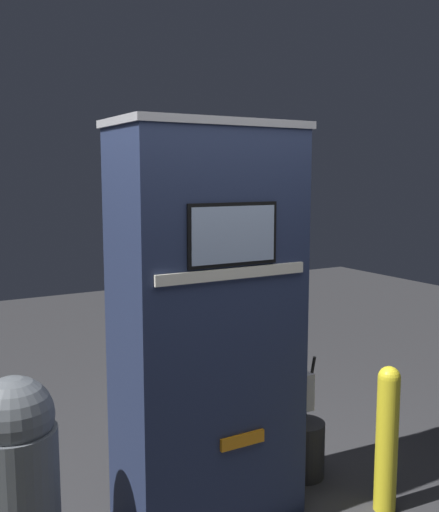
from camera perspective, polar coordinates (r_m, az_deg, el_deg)
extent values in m
cube|color=#232D4C|center=(3.52, -1.12, -16.47)|extent=(0.99, 0.52, 0.98)
cube|color=#232D4C|center=(3.23, -1.17, 1.42)|extent=(0.99, 0.52, 1.19)
cube|color=#99999E|center=(3.22, -1.20, 12.38)|extent=(1.02, 0.55, 0.04)
cube|color=black|center=(2.99, 1.32, 2.07)|extent=(0.52, 0.01, 0.32)
cube|color=#9EB2D1|center=(2.99, 1.39, 2.06)|extent=(0.48, 0.01, 0.28)
cube|color=silver|center=(3.02, 1.35, -1.68)|extent=(0.87, 0.02, 0.06)
cube|color=orange|center=(3.31, 2.21, -17.13)|extent=(0.27, 0.02, 0.07)
cube|color=#99999E|center=(3.64, 7.30, -12.34)|extent=(0.09, 0.24, 0.22)
cylinder|color=black|center=(3.70, 7.99, -17.24)|extent=(0.03, 0.03, 0.41)
cylinder|color=yellow|center=(3.73, 15.63, -16.89)|extent=(0.13, 0.13, 0.80)
sphere|color=yellow|center=(3.58, 15.87, -11.07)|extent=(0.13, 0.13, 0.13)
cylinder|color=#51565B|center=(3.31, -18.69, -21.14)|extent=(0.41, 0.41, 0.72)
sphere|color=#51565B|center=(3.13, -19.04, -14.24)|extent=(0.39, 0.39, 0.39)
cylinder|color=#262628|center=(4.09, 7.92, -17.73)|extent=(0.28, 0.28, 0.36)
cylinder|color=black|center=(3.96, 8.52, -12.48)|extent=(0.02, 0.12, 0.46)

